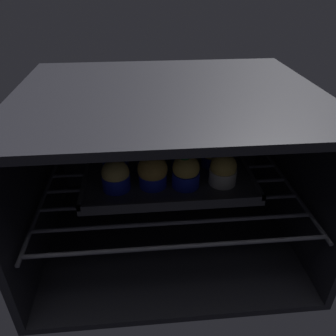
{
  "coord_description": "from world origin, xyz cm",
  "views": [
    {
      "loc": [
        -5.75,
        -38.86,
        55.64
      ],
      "look_at": [
        0.0,
        23.66,
        17.24
      ],
      "focal_mm": 35.29,
      "sensor_mm": 36.0,
      "label": 1
    }
  ],
  "objects_px": {
    "muffin_row0_col0": "(116,176)",
    "muffin_row0_col3": "(223,170)",
    "muffin_row0_col1": "(153,172)",
    "muffin_row1_col1": "(150,154)",
    "muffin_row0_col2": "(186,172)",
    "muffin_row1_col0": "(115,156)",
    "baking_tray": "(168,178)",
    "muffin_row1_col2": "(183,154)",
    "muffin_row1_col3": "(214,153)"
  },
  "relations": [
    {
      "from": "muffin_row0_col1",
      "to": "muffin_row1_col1",
      "type": "xyz_separation_m",
      "value": [
        -0.0,
        0.08,
        0.0
      ]
    },
    {
      "from": "muffin_row1_col1",
      "to": "muffin_row1_col2",
      "type": "distance_m",
      "value": 0.08
    },
    {
      "from": "muffin_row0_col2",
      "to": "muffin_row1_col3",
      "type": "distance_m",
      "value": 0.11
    },
    {
      "from": "muffin_row1_col1",
      "to": "muffin_row1_col3",
      "type": "xyz_separation_m",
      "value": [
        0.15,
        -0.0,
        -0.0
      ]
    },
    {
      "from": "muffin_row1_col0",
      "to": "muffin_row0_col1",
      "type": "bearing_deg",
      "value": -41.64
    },
    {
      "from": "muffin_row0_col3",
      "to": "muffin_row1_col0",
      "type": "relative_size",
      "value": 0.91
    },
    {
      "from": "muffin_row0_col0",
      "to": "baking_tray",
      "type": "bearing_deg",
      "value": 19.1
    },
    {
      "from": "muffin_row0_col1",
      "to": "muffin_row0_col3",
      "type": "height_order",
      "value": "muffin_row0_col1"
    },
    {
      "from": "muffin_row0_col1",
      "to": "muffin_row0_col2",
      "type": "bearing_deg",
      "value": -5.9
    },
    {
      "from": "muffin_row0_col2",
      "to": "muffin_row1_col1",
      "type": "height_order",
      "value": "muffin_row0_col2"
    },
    {
      "from": "muffin_row0_col0",
      "to": "muffin_row0_col3",
      "type": "distance_m",
      "value": 0.23
    },
    {
      "from": "muffin_row0_col1",
      "to": "muffin_row1_col0",
      "type": "height_order",
      "value": "muffin_row1_col0"
    },
    {
      "from": "muffin_row0_col2",
      "to": "muffin_row1_col2",
      "type": "relative_size",
      "value": 1.13
    },
    {
      "from": "muffin_row0_col3",
      "to": "muffin_row1_col1",
      "type": "height_order",
      "value": "muffin_row1_col1"
    },
    {
      "from": "baking_tray",
      "to": "muffin_row0_col3",
      "type": "relative_size",
      "value": 5.31
    },
    {
      "from": "muffin_row1_col1",
      "to": "muffin_row0_col1",
      "type": "bearing_deg",
      "value": -88.5
    },
    {
      "from": "muffin_row1_col1",
      "to": "baking_tray",
      "type": "bearing_deg",
      "value": -47.88
    },
    {
      "from": "muffin_row1_col2",
      "to": "muffin_row0_col0",
      "type": "bearing_deg",
      "value": -152.21
    },
    {
      "from": "baking_tray",
      "to": "muffin_row1_col3",
      "type": "xyz_separation_m",
      "value": [
        0.11,
        0.04,
        0.04
      ]
    },
    {
      "from": "muffin_row0_col3",
      "to": "muffin_row1_col0",
      "type": "distance_m",
      "value": 0.24
    },
    {
      "from": "muffin_row1_col1",
      "to": "muffin_row1_col2",
      "type": "relative_size",
      "value": 1.09
    },
    {
      "from": "muffin_row1_col1",
      "to": "muffin_row0_col2",
      "type": "bearing_deg",
      "value": -49.44
    },
    {
      "from": "muffin_row0_col2",
      "to": "muffin_row1_col2",
      "type": "distance_m",
      "value": 0.08
    },
    {
      "from": "muffin_row0_col0",
      "to": "muffin_row1_col1",
      "type": "distance_m",
      "value": 0.11
    },
    {
      "from": "muffin_row0_col3",
      "to": "muffin_row0_col1",
      "type": "bearing_deg",
      "value": 178.46
    },
    {
      "from": "muffin_row0_col0",
      "to": "muffin_row0_col2",
      "type": "height_order",
      "value": "muffin_row0_col2"
    },
    {
      "from": "muffin_row1_col0",
      "to": "muffin_row1_col3",
      "type": "distance_m",
      "value": 0.23
    },
    {
      "from": "muffin_row1_col0",
      "to": "muffin_row1_col2",
      "type": "height_order",
      "value": "muffin_row1_col0"
    },
    {
      "from": "muffin_row0_col1",
      "to": "muffin_row1_col3",
      "type": "bearing_deg",
      "value": 26.31
    },
    {
      "from": "baking_tray",
      "to": "muffin_row1_col2",
      "type": "distance_m",
      "value": 0.07
    },
    {
      "from": "muffin_row0_col2",
      "to": "muffin_row1_col1",
      "type": "xyz_separation_m",
      "value": [
        -0.07,
        0.08,
        -0.0
      ]
    },
    {
      "from": "muffin_row1_col0",
      "to": "muffin_row1_col2",
      "type": "xyz_separation_m",
      "value": [
        0.16,
        0.0,
        -0.0
      ]
    },
    {
      "from": "muffin_row0_col2",
      "to": "muffin_row1_col1",
      "type": "relative_size",
      "value": 1.03
    },
    {
      "from": "baking_tray",
      "to": "muffin_row1_col3",
      "type": "height_order",
      "value": "muffin_row1_col3"
    },
    {
      "from": "baking_tray",
      "to": "muffin_row0_col0",
      "type": "distance_m",
      "value": 0.13
    },
    {
      "from": "baking_tray",
      "to": "muffin_row0_col0",
      "type": "height_order",
      "value": "muffin_row0_col0"
    },
    {
      "from": "muffin_row0_col0",
      "to": "muffin_row1_col2",
      "type": "bearing_deg",
      "value": 27.79
    },
    {
      "from": "muffin_row0_col1",
      "to": "muffin_row0_col2",
      "type": "height_order",
      "value": "muffin_row0_col2"
    },
    {
      "from": "muffin_row1_col1",
      "to": "muffin_row0_col0",
      "type": "bearing_deg",
      "value": -132.88
    },
    {
      "from": "muffin_row1_col2",
      "to": "muffin_row1_col3",
      "type": "bearing_deg",
      "value": -2.68
    },
    {
      "from": "muffin_row0_col0",
      "to": "muffin_row0_col3",
      "type": "height_order",
      "value": "muffin_row0_col3"
    },
    {
      "from": "baking_tray",
      "to": "muffin_row1_col3",
      "type": "relative_size",
      "value": 5.37
    },
    {
      "from": "muffin_row0_col2",
      "to": "muffin_row0_col3",
      "type": "bearing_deg",
      "value": 2.24
    },
    {
      "from": "muffin_row0_col2",
      "to": "muffin_row0_col3",
      "type": "xyz_separation_m",
      "value": [
        0.08,
        0.0,
        -0.0
      ]
    },
    {
      "from": "muffin_row0_col1",
      "to": "muffin_row0_col3",
      "type": "xyz_separation_m",
      "value": [
        0.15,
        -0.0,
        -0.0
      ]
    },
    {
      "from": "muffin_row1_col3",
      "to": "muffin_row0_col1",
      "type": "bearing_deg",
      "value": -153.69
    },
    {
      "from": "baking_tray",
      "to": "muffin_row1_col0",
      "type": "bearing_deg",
      "value": 162.24
    },
    {
      "from": "muffin_row0_col0",
      "to": "muffin_row0_col2",
      "type": "distance_m",
      "value": 0.15
    },
    {
      "from": "baking_tray",
      "to": "muffin_row1_col2",
      "type": "relative_size",
      "value": 5.39
    },
    {
      "from": "muffin_row0_col0",
      "to": "muffin_row0_col1",
      "type": "height_order",
      "value": "muffin_row0_col1"
    }
  ]
}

